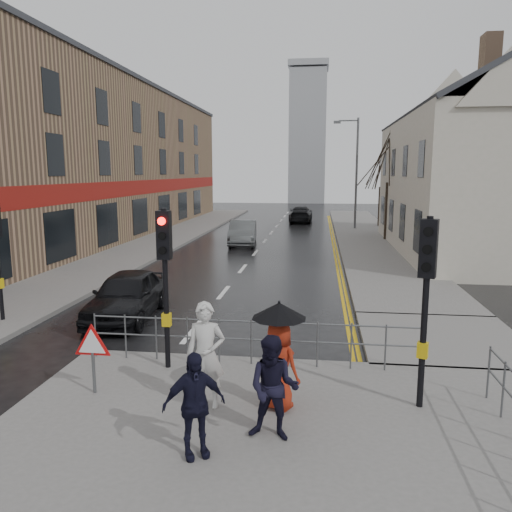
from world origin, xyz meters
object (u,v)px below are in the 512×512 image
(pedestrian_b, at_px, (274,388))
(pedestrian_with_umbrella, at_px, (279,349))
(car_parked, at_px, (127,295))
(pedestrian_d, at_px, (194,405))
(pedestrian_a, at_px, (206,355))
(car_mid, at_px, (243,233))

(pedestrian_b, relative_size, pedestrian_with_umbrella, 0.87)
(car_parked, bearing_deg, pedestrian_d, -64.93)
(pedestrian_a, distance_m, car_parked, 6.56)
(pedestrian_d, bearing_deg, pedestrian_with_umbrella, 28.30)
(pedestrian_with_umbrella, bearing_deg, pedestrian_a, -175.77)
(pedestrian_d, relative_size, car_mid, 0.37)
(pedestrian_with_umbrella, height_order, pedestrian_d, pedestrian_with_umbrella)
(pedestrian_with_umbrella, height_order, car_mid, pedestrian_with_umbrella)
(pedestrian_with_umbrella, relative_size, pedestrian_d, 1.21)
(pedestrian_d, bearing_deg, pedestrian_a, 68.26)
(pedestrian_with_umbrella, bearing_deg, pedestrian_d, -123.30)
(pedestrian_a, xyz_separation_m, pedestrian_d, (0.18, -1.58, -0.15))
(pedestrian_a, height_order, car_mid, pedestrian_a)
(pedestrian_a, bearing_deg, car_parked, 120.03)
(car_mid, bearing_deg, pedestrian_a, -88.65)
(pedestrian_a, height_order, pedestrian_b, pedestrian_a)
(pedestrian_b, height_order, car_mid, pedestrian_b)
(pedestrian_d, xyz_separation_m, car_parked, (-3.81, 7.03, -0.23))
(pedestrian_b, height_order, car_parked, pedestrian_b)
(pedestrian_b, relative_size, car_mid, 0.38)
(pedestrian_d, relative_size, car_parked, 0.39)
(car_mid, bearing_deg, pedestrian_with_umbrella, -85.17)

